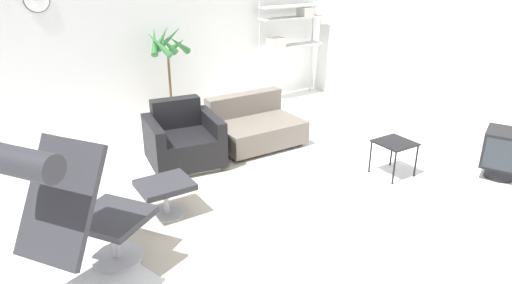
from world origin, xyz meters
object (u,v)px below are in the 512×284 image
at_px(side_table, 395,146).
at_px(armchair_red, 183,142).
at_px(ottoman, 165,190).
at_px(potted_plant, 170,83).
at_px(shelf_unit, 290,27).
at_px(couch_low, 254,127).
at_px(crt_television, 504,152).
at_px(lounge_chair, 72,200).

bearing_deg(side_table, armchair_red, 140.91).
relative_size(ottoman, potted_plant, 0.35).
relative_size(armchair_red, shelf_unit, 0.50).
distance_m(couch_low, shelf_unit, 2.50).
bearing_deg(crt_television, side_table, 28.18).
relative_size(potted_plant, shelf_unit, 0.79).
bearing_deg(couch_low, ottoman, 32.69).
bearing_deg(crt_television, lounge_chair, 56.05).
xyz_separation_m(side_table, potted_plant, (-1.50, 3.08, 0.27)).
relative_size(armchair_red, crt_television, 1.60).
bearing_deg(couch_low, potted_plant, -65.00).
height_order(side_table, potted_plant, potted_plant).
height_order(side_table, shelf_unit, shelf_unit).
bearing_deg(ottoman, potted_plant, 66.06).
distance_m(ottoman, couch_low, 2.08).
distance_m(ottoman, potted_plant, 2.76).
xyz_separation_m(side_table, shelf_unit, (0.83, 3.22, 0.90)).
height_order(lounge_chair, shelf_unit, shelf_unit).
bearing_deg(couch_low, lounge_chair, 33.54).
height_order(couch_low, potted_plant, potted_plant).
distance_m(lounge_chair, side_table, 3.59).
relative_size(lounge_chair, potted_plant, 0.89).
bearing_deg(ottoman, armchair_red, 57.52).
distance_m(crt_television, shelf_unit, 4.07).
xyz_separation_m(ottoman, side_table, (2.61, -0.58, 0.10)).
bearing_deg(crt_television, couch_low, 11.72).
distance_m(armchair_red, side_table, 2.53).
bearing_deg(potted_plant, ottoman, -113.94).
bearing_deg(lounge_chair, ottoman, 90.00).
relative_size(side_table, shelf_unit, 0.22).
relative_size(couch_low, potted_plant, 0.77).
distance_m(lounge_chair, armchair_red, 2.37).
distance_m(lounge_chair, shelf_unit, 5.52).
bearing_deg(potted_plant, couch_low, -65.10).
xyz_separation_m(armchair_red, shelf_unit, (2.79, 1.63, 0.98)).
bearing_deg(lounge_chair, armchair_red, 101.47).
distance_m(potted_plant, shelf_unit, 2.42).
xyz_separation_m(lounge_chair, potted_plant, (2.06, 3.16, -0.13)).
bearing_deg(shelf_unit, ottoman, -142.47).
relative_size(lounge_chair, crt_television, 2.21).
xyz_separation_m(ottoman, armchair_red, (0.65, 1.02, 0.02)).
relative_size(ottoman, shelf_unit, 0.28).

